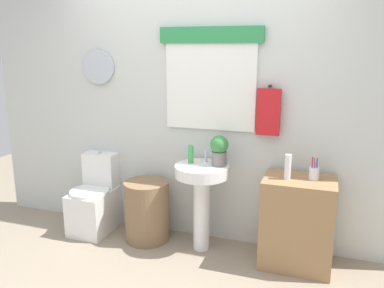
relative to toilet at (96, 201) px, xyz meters
The scene contains 10 objects.
back_wall 1.43m from the toilet, 15.07° to the left, with size 4.40×0.18×2.60m.
toilet is the anchor object (origin of this frame).
laundry_hamper 0.59m from the toilet, ahead, with size 0.42×0.42×0.58m, color #846647.
pedestal_sink 1.17m from the toilet, ahead, with size 0.48×0.48×0.80m.
faucet 1.26m from the toilet, ahead, with size 0.03×0.03×0.10m, color silver.
wooden_cabinet 1.98m from the toilet, ahead, with size 0.58×0.44×0.77m, color #9E754C.
soap_bottle 1.17m from the toilet, ahead, with size 0.05×0.05×0.16m, color green.
potted_plant 1.43m from the toilet, ahead, with size 0.16×0.16×0.27m.
lotion_bottle 1.96m from the toilet, ahead, with size 0.05×0.05×0.21m, color white.
toothbrush_cup 2.14m from the toilet, ahead, with size 0.08×0.08×0.19m.
Camera 1 is at (1.16, -2.33, 1.81)m, focal length 37.02 mm.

